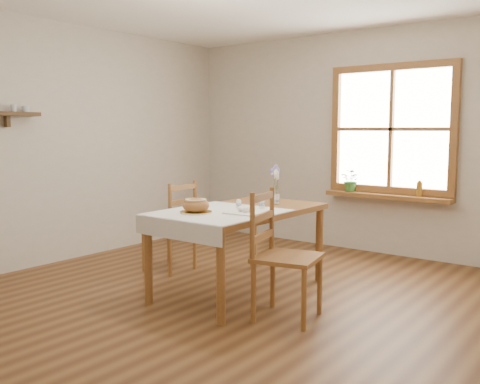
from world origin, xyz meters
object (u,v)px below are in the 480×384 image
object	(u,v)px
dining_table	(240,218)
chair_left	(169,226)
chair_right	(288,256)
bread_plate	(196,212)
flower_vase	(275,200)

from	to	relation	value
dining_table	chair_left	world-z (taller)	chair_left
chair_right	bread_plate	bearing A→B (deg)	86.85
dining_table	chair_right	distance (m)	0.80
dining_table	flower_vase	xyz separation A→B (m)	(0.09, 0.43, 0.13)
chair_right	flower_vase	xyz separation A→B (m)	(-0.62, 0.75, 0.30)
chair_left	chair_right	bearing A→B (deg)	73.52
chair_right	flower_vase	world-z (taller)	chair_right
dining_table	chair_left	xyz separation A→B (m)	(-1.02, 0.14, -0.20)
chair_left	flower_vase	xyz separation A→B (m)	(1.11, 0.29, 0.33)
chair_right	dining_table	bearing A→B (deg)	52.59
dining_table	flower_vase	bearing A→B (deg)	78.37
chair_right	bread_plate	distance (m)	0.87
chair_left	chair_right	world-z (taller)	chair_right
dining_table	chair_right	size ratio (longest dim) A/B	1.62
chair_left	bread_plate	size ratio (longest dim) A/B	3.58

